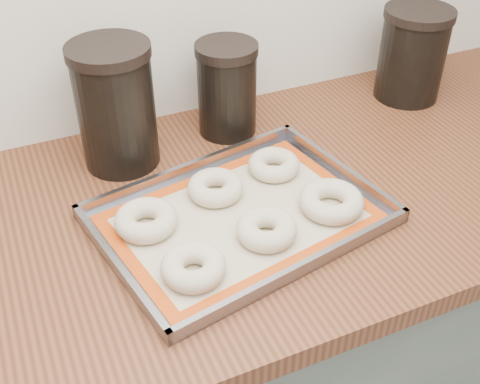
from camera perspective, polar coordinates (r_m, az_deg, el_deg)
name	(u,v)px	position (r m, az deg, el deg)	size (l,w,h in m)	color
cabinet	(324,329)	(1.48, 7.99, -12.76)	(3.00, 0.65, 0.86)	slate
countertop	(344,176)	(1.17, 9.87, 1.47)	(3.06, 0.68, 0.04)	brown
baking_tray	(240,217)	(1.01, 0.00, -2.37)	(0.51, 0.41, 0.03)	gray
baking_mat	(240,218)	(1.02, 0.00, -2.46)	(0.47, 0.36, 0.00)	#C6B793
bagel_front_left	(193,267)	(0.91, -4.44, -7.11)	(0.10, 0.10, 0.04)	beige
bagel_front_mid	(267,229)	(0.97, 2.53, -3.55)	(0.10, 0.10, 0.04)	beige
bagel_front_right	(331,201)	(1.03, 8.65, -0.88)	(0.11, 0.11, 0.03)	beige
bagel_back_left	(146,220)	(1.00, -8.91, -2.66)	(0.10, 0.10, 0.04)	beige
bagel_back_mid	(215,188)	(1.06, -2.36, 0.43)	(0.10, 0.10, 0.03)	beige
bagel_back_right	(274,165)	(1.11, 3.22, 2.59)	(0.10, 0.10, 0.03)	beige
canister_left	(116,106)	(1.12, -11.70, 7.97)	(0.15, 0.15, 0.24)	black
canister_mid	(227,89)	(1.21, -1.25, 9.76)	(0.12, 0.12, 0.19)	black
canister_right	(412,54)	(1.39, 16.03, 12.48)	(0.15, 0.15, 0.20)	black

